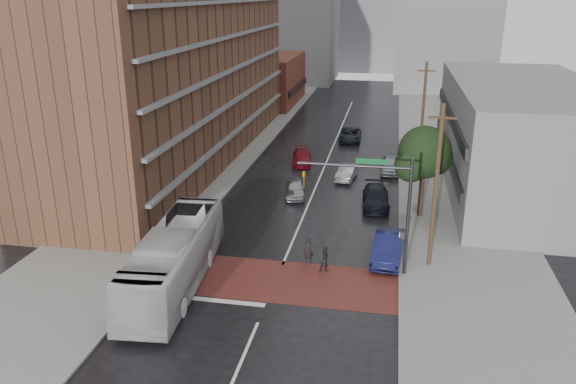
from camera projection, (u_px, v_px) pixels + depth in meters
The scene contains 22 objects.
ground at pixel (274, 285), 32.08m from camera, with size 160.00×160.00×0.00m, color black.
crosswalk at pixel (276, 280), 32.54m from camera, with size 14.00×5.00×0.02m, color maroon.
sidewalk_west at pixel (214, 155), 57.18m from camera, with size 9.00×90.00×0.15m, color gray.
sidewalk_east at pixel (447, 168), 53.21m from camera, with size 9.00×90.00×0.15m, color gray.
apartment_block at pixel (179, 12), 52.00m from camera, with size 10.00×44.00×28.00m, color brown.
storefront_west at pixel (270, 80), 82.96m from camera, with size 8.00×16.00×7.00m, color brown.
building_east at pixel (519, 137), 46.22m from camera, with size 11.00×26.00×9.00m, color slate.
distant_tower_center at pixel (368, 11), 115.98m from camera, with size 12.00×10.00×24.00m, color slate.
street_tree at pixel (425, 156), 40.15m from camera, with size 4.20×4.10×6.90m.
signal_mast at pixel (383, 199), 31.79m from camera, with size 6.50×0.30×7.20m.
utility_pole_near at pixel (436, 187), 32.53m from camera, with size 1.60×0.26×10.00m.
utility_pole_far at pixel (423, 116), 51.04m from camera, with size 1.60×0.26×10.00m.
transit_bus at pixel (175, 257), 31.53m from camera, with size 2.89×12.35×3.44m, color #BCBCBF.
pedestrian_a at pixel (308, 250), 34.30m from camera, with size 0.64×0.42×1.77m, color black.
pedestrian_b at pixel (326, 260), 33.26m from camera, with size 0.79×0.61×1.62m, color black.
car_travel_a at pixel (295, 188), 45.76m from camera, with size 1.59×3.95×1.35m, color #94979A.
car_travel_b at pixel (347, 172), 49.97m from camera, with size 1.38×3.96×1.31m, color #B7B9C0.
car_travel_c at pixel (302, 157), 54.46m from camera, with size 1.80×4.43×1.29m, color maroon.
suv_travel at pixel (350, 135), 62.81m from camera, with size 2.29×4.97×1.38m, color black.
car_parked_near at pixel (388, 247), 34.87m from camera, with size 1.73×4.95×1.63m, color #141747.
car_parked_mid at pixel (376, 198), 43.57m from camera, with size 2.04×5.01×1.45m, color black.
car_parked_far at pixel (390, 164), 51.92m from camera, with size 1.71×4.26×1.45m, color #929498.
Camera 1 is at (6.00, -27.79, 15.80)m, focal length 35.00 mm.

